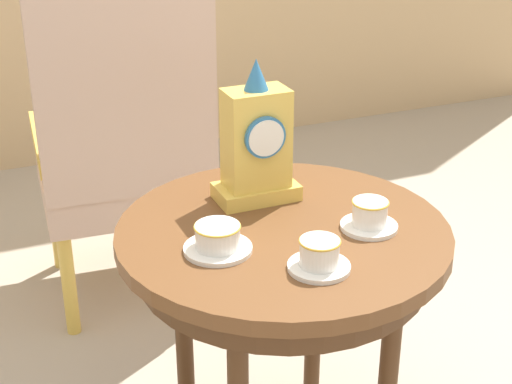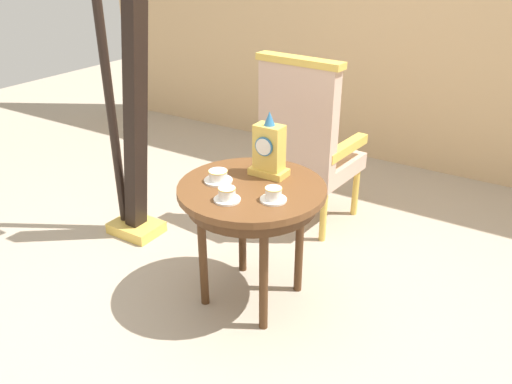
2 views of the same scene
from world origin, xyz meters
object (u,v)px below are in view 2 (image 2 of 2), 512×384
(teacup_right, at_px, (227,195))
(teacup_center, at_px, (273,195))
(mantel_clock, at_px, (269,150))
(armchair, at_px, (306,141))
(side_table, at_px, (252,200))
(harp, at_px, (129,131))
(teacup_left, at_px, (218,176))

(teacup_right, bearing_deg, teacup_center, 32.01)
(mantel_clock, relative_size, armchair, 0.29)
(side_table, distance_m, teacup_right, 0.22)
(mantel_clock, xyz_separation_m, armchair, (-0.14, 0.71, -0.21))
(side_table, height_order, harp, harp)
(teacup_center, bearing_deg, side_table, 154.76)
(teacup_center, bearing_deg, harp, 167.97)
(teacup_left, relative_size, armchair, 0.12)
(side_table, bearing_deg, mantel_clock, 88.78)
(side_table, relative_size, teacup_center, 5.87)
(harp, bearing_deg, armchair, 39.81)
(teacup_left, bearing_deg, side_table, 15.03)
(side_table, bearing_deg, teacup_center, -25.24)
(side_table, relative_size, teacup_left, 5.15)
(armchair, bearing_deg, teacup_left, -91.71)
(harp, bearing_deg, teacup_left, -14.56)
(side_table, height_order, armchair, armchair)
(teacup_left, distance_m, teacup_right, 0.22)
(side_table, bearing_deg, teacup_left, -164.97)
(side_table, bearing_deg, harp, 170.42)
(teacup_left, xyz_separation_m, mantel_clock, (0.17, 0.20, 0.11))
(side_table, bearing_deg, armchair, 99.31)
(teacup_center, relative_size, armchair, 0.11)
(mantel_clock, height_order, armchair, armchair)
(teacup_left, height_order, teacup_right, teacup_right)
(side_table, relative_size, mantel_clock, 2.18)
(teacup_center, distance_m, armchair, 1.00)
(mantel_clock, bearing_deg, side_table, -91.22)
(teacup_left, bearing_deg, teacup_center, -5.77)
(teacup_right, bearing_deg, mantel_clock, 87.50)
(harp, bearing_deg, side_table, -9.58)
(side_table, bearing_deg, teacup_right, -93.54)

